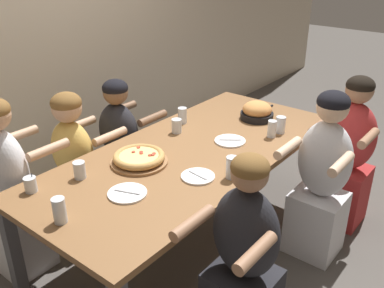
{
  "coord_description": "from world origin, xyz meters",
  "views": [
    {
      "loc": [
        -2.0,
        -1.59,
        2.02
      ],
      "look_at": [
        0.0,
        0.0,
        0.8
      ],
      "focal_mm": 40.0,
      "sensor_mm": 36.0,
      "label": 1
    }
  ],
  "objects_px": {
    "drinking_glass_c": "(177,127)",
    "drinking_glass_a": "(60,212)",
    "diner_far_midleft": "(76,171)",
    "diner_near_midleft": "(243,264)",
    "drinking_glass_b": "(232,169)",
    "empty_plate_b": "(198,176)",
    "drinking_glass_e": "(272,130)",
    "diner_near_midright": "(321,183)",
    "cocktail_glass_blue": "(31,185)",
    "skillet_bowl": "(257,112)",
    "diner_near_right": "(347,158)",
    "drinking_glass_f": "(182,116)",
    "diner_far_left": "(12,196)",
    "empty_plate_c": "(230,141)",
    "drinking_glass_d": "(280,126)",
    "diner_far_center": "(121,152)",
    "pizza_board_main": "(139,158)",
    "empty_plate_a": "(127,193)",
    "drinking_glass_g": "(80,171)"
  },
  "relations": [
    {
      "from": "drinking_glass_c",
      "to": "diner_near_midleft",
      "type": "relative_size",
      "value": 0.09
    },
    {
      "from": "diner_near_midleft",
      "to": "diner_near_midright",
      "type": "bearing_deg",
      "value": -90.0
    },
    {
      "from": "drinking_glass_f",
      "to": "diner_far_center",
      "type": "xyz_separation_m",
      "value": [
        -0.32,
        0.38,
        -0.3
      ]
    },
    {
      "from": "drinking_glass_c",
      "to": "drinking_glass_a",
      "type": "bearing_deg",
      "value": -167.76
    },
    {
      "from": "drinking_glass_a",
      "to": "diner_near_midright",
      "type": "xyz_separation_m",
      "value": [
        1.49,
        -0.75,
        -0.25
      ]
    },
    {
      "from": "drinking_glass_b",
      "to": "drinking_glass_d",
      "type": "distance_m",
      "value": 0.77
    },
    {
      "from": "diner_far_left",
      "to": "drinking_glass_a",
      "type": "bearing_deg",
      "value": -9.54
    },
    {
      "from": "empty_plate_c",
      "to": "drinking_glass_d",
      "type": "bearing_deg",
      "value": -28.95
    },
    {
      "from": "empty_plate_a",
      "to": "drinking_glass_b",
      "type": "xyz_separation_m",
      "value": [
        0.51,
        -0.35,
        0.05
      ]
    },
    {
      "from": "diner_far_center",
      "to": "diner_near_midleft",
      "type": "height_order",
      "value": "diner_near_midleft"
    },
    {
      "from": "drinking_glass_b",
      "to": "diner_far_midleft",
      "type": "relative_size",
      "value": 0.12
    },
    {
      "from": "diner_far_center",
      "to": "diner_near_midright",
      "type": "relative_size",
      "value": 0.92
    },
    {
      "from": "drinking_glass_e",
      "to": "diner_far_left",
      "type": "height_order",
      "value": "diner_far_left"
    },
    {
      "from": "drinking_glass_e",
      "to": "diner_far_midleft",
      "type": "bearing_deg",
      "value": 132.44
    },
    {
      "from": "pizza_board_main",
      "to": "empty_plate_a",
      "type": "relative_size",
      "value": 1.64
    },
    {
      "from": "pizza_board_main",
      "to": "drinking_glass_c",
      "type": "relative_size",
      "value": 3.49
    },
    {
      "from": "skillet_bowl",
      "to": "empty_plate_c",
      "type": "height_order",
      "value": "skillet_bowl"
    },
    {
      "from": "drinking_glass_f",
      "to": "diner_far_left",
      "type": "distance_m",
      "value": 1.32
    },
    {
      "from": "diner_near_right",
      "to": "diner_near_midright",
      "type": "distance_m",
      "value": 0.49
    },
    {
      "from": "diner_far_left",
      "to": "diner_far_midleft",
      "type": "distance_m",
      "value": 0.49
    },
    {
      "from": "drinking_glass_e",
      "to": "diner_near_right",
      "type": "xyz_separation_m",
      "value": [
        0.42,
        -0.43,
        -0.26
      ]
    },
    {
      "from": "empty_plate_b",
      "to": "drinking_glass_e",
      "type": "relative_size",
      "value": 1.65
    },
    {
      "from": "empty_plate_a",
      "to": "drinking_glass_a",
      "type": "xyz_separation_m",
      "value": [
        -0.39,
        0.07,
        0.05
      ]
    },
    {
      "from": "diner_far_midleft",
      "to": "diner_near_midleft",
      "type": "xyz_separation_m",
      "value": [
        -0.08,
        -1.47,
        0.0
      ]
    },
    {
      "from": "drinking_glass_b",
      "to": "drinking_glass_c",
      "type": "height_order",
      "value": "drinking_glass_b"
    },
    {
      "from": "drinking_glass_c",
      "to": "diner_near_midright",
      "type": "bearing_deg",
      "value": -73.87
    },
    {
      "from": "drinking_glass_b",
      "to": "diner_near_midleft",
      "type": "relative_size",
      "value": 0.12
    },
    {
      "from": "drinking_glass_e",
      "to": "diner_near_midright",
      "type": "xyz_separation_m",
      "value": [
        -0.07,
        -0.43,
        -0.25
      ]
    },
    {
      "from": "drinking_glass_d",
      "to": "drinking_glass_g",
      "type": "distance_m",
      "value": 1.46
    },
    {
      "from": "pizza_board_main",
      "to": "diner_near_midleft",
      "type": "relative_size",
      "value": 0.31
    },
    {
      "from": "cocktail_glass_blue",
      "to": "diner_near_right",
      "type": "distance_m",
      "value": 2.23
    },
    {
      "from": "diner_near_midright",
      "to": "empty_plate_b",
      "type": "bearing_deg",
      "value": 55.64
    },
    {
      "from": "skillet_bowl",
      "to": "diner_near_right",
      "type": "height_order",
      "value": "diner_near_right"
    },
    {
      "from": "pizza_board_main",
      "to": "diner_far_midleft",
      "type": "distance_m",
      "value": 0.65
    },
    {
      "from": "pizza_board_main",
      "to": "drinking_glass_g",
      "type": "bearing_deg",
      "value": 157.66
    },
    {
      "from": "empty_plate_c",
      "to": "drinking_glass_g",
      "type": "relative_size",
      "value": 2.08
    },
    {
      "from": "pizza_board_main",
      "to": "diner_near_right",
      "type": "height_order",
      "value": "diner_near_right"
    },
    {
      "from": "empty_plate_a",
      "to": "drinking_glass_g",
      "type": "relative_size",
      "value": 2.1
    },
    {
      "from": "cocktail_glass_blue",
      "to": "drinking_glass_c",
      "type": "bearing_deg",
      "value": -5.59
    },
    {
      "from": "diner_far_center",
      "to": "diner_near_midleft",
      "type": "relative_size",
      "value": 0.96
    },
    {
      "from": "drinking_glass_b",
      "to": "diner_near_midright",
      "type": "xyz_separation_m",
      "value": [
        0.59,
        -0.33,
        -0.25
      ]
    },
    {
      "from": "drinking_glass_f",
      "to": "diner_far_left",
      "type": "relative_size",
      "value": 0.1
    },
    {
      "from": "cocktail_glass_blue",
      "to": "drinking_glass_c",
      "type": "distance_m",
      "value": 1.13
    },
    {
      "from": "diner_far_center",
      "to": "diner_far_midleft",
      "type": "relative_size",
      "value": 0.99
    },
    {
      "from": "drinking_glass_d",
      "to": "diner_near_midleft",
      "type": "bearing_deg",
      "value": -159.79
    },
    {
      "from": "diner_far_midleft",
      "to": "diner_near_right",
      "type": "bearing_deg",
      "value": 42.87
    },
    {
      "from": "drinking_glass_c",
      "to": "drinking_glass_f",
      "type": "bearing_deg",
      "value": 26.76
    },
    {
      "from": "drinking_glass_d",
      "to": "cocktail_glass_blue",
      "type": "bearing_deg",
      "value": 156.2
    },
    {
      "from": "drinking_glass_d",
      "to": "diner_near_midright",
      "type": "bearing_deg",
      "value": -112.64
    },
    {
      "from": "drinking_glass_d",
      "to": "drinking_glass_f",
      "type": "distance_m",
      "value": 0.74
    }
  ]
}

